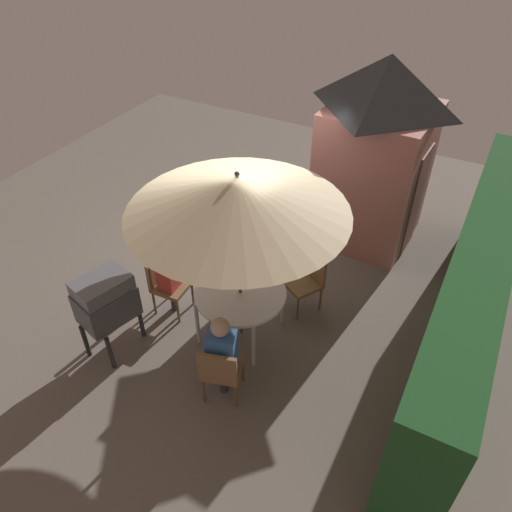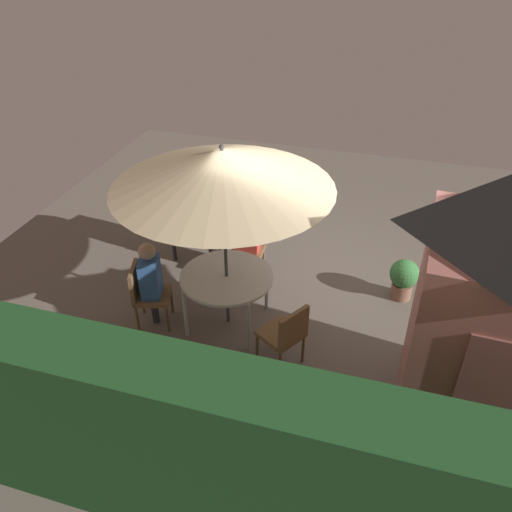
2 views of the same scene
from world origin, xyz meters
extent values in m
plane|color=#6B6056|center=(0.00, 0.00, 0.00)|extent=(11.00, 11.00, 0.00)
cube|color=#1E4C23|center=(0.00, 3.50, 0.93)|extent=(5.67, 0.62, 1.87)
cube|color=#B26B60|center=(-1.92, 1.61, 1.15)|extent=(1.62, 1.61, 2.30)
cube|color=brown|center=(-1.89, 2.39, 0.90)|extent=(0.65, 0.06, 1.80)
cylinder|color=white|center=(1.14, 0.87, 0.75)|extent=(1.21, 1.21, 0.04)
cylinder|color=beige|center=(0.72, 0.44, 0.37)|extent=(0.05, 0.05, 0.73)
cylinder|color=beige|center=(1.57, 0.44, 0.37)|extent=(0.05, 0.05, 0.73)
cylinder|color=beige|center=(0.72, 1.29, 0.37)|extent=(0.05, 0.05, 0.73)
cylinder|color=beige|center=(1.57, 1.29, 0.37)|extent=(0.05, 0.05, 0.73)
cylinder|color=#4C4C51|center=(1.14, 0.87, 1.25)|extent=(0.04, 0.04, 2.50)
cone|color=beige|center=(1.14, 0.87, 2.27)|extent=(2.62, 2.62, 0.46)
sphere|color=#4C4C51|center=(1.14, 0.87, 2.53)|extent=(0.06, 0.06, 0.06)
cube|color=#47474C|center=(2.14, -0.52, 0.78)|extent=(0.81, 0.67, 0.45)
cube|color=slate|center=(2.14, -0.52, 1.10)|extent=(0.77, 0.64, 0.20)
cylinder|color=#262628|center=(1.83, -0.73, 0.28)|extent=(0.06, 0.06, 0.55)
cylinder|color=#262628|center=(2.45, -0.73, 0.28)|extent=(0.06, 0.06, 0.55)
cylinder|color=#262628|center=(1.83, -0.31, 0.28)|extent=(0.06, 0.06, 0.55)
cylinder|color=#262628|center=(2.45, -0.31, 0.28)|extent=(0.06, 0.06, 0.55)
cube|color=olive|center=(1.20, -0.22, 0.45)|extent=(0.48, 0.48, 0.06)
cube|color=olive|center=(1.21, -0.43, 0.68)|extent=(0.46, 0.07, 0.45)
cylinder|color=brown|center=(1.01, -0.43, 0.23)|extent=(0.04, 0.04, 0.45)
cylinder|color=brown|center=(1.41, -0.41, 0.23)|extent=(0.04, 0.04, 0.45)
cylinder|color=brown|center=(0.99, -0.04, 0.23)|extent=(0.04, 0.04, 0.45)
cylinder|color=brown|center=(1.39, -0.01, 0.23)|extent=(0.04, 0.04, 0.45)
cube|color=olive|center=(2.09, 1.15, 0.45)|extent=(0.57, 0.57, 0.06)
cube|color=olive|center=(2.29, 1.22, 0.68)|extent=(0.18, 0.45, 0.45)
cylinder|color=brown|center=(2.34, 1.02, 0.23)|extent=(0.04, 0.04, 0.45)
cylinder|color=brown|center=(2.22, 1.40, 0.23)|extent=(0.04, 0.04, 0.45)
cylinder|color=brown|center=(1.95, 0.90, 0.23)|extent=(0.04, 0.04, 0.45)
cylinder|color=brown|center=(1.84, 1.29, 0.23)|extent=(0.04, 0.04, 0.45)
cube|color=olive|center=(0.28, 1.39, 0.45)|extent=(0.63, 0.63, 0.06)
cube|color=olive|center=(0.10, 1.50, 0.68)|extent=(0.28, 0.42, 0.45)
cylinder|color=brown|center=(0.21, 1.66, 0.23)|extent=(0.04, 0.04, 0.45)
cylinder|color=brown|center=(0.01, 1.32, 0.23)|extent=(0.04, 0.04, 0.45)
cylinder|color=brown|center=(0.56, 1.46, 0.23)|extent=(0.04, 0.04, 0.45)
cylinder|color=brown|center=(0.35, 1.11, 0.23)|extent=(0.04, 0.04, 0.45)
cylinder|color=#936651|center=(-1.08, -0.36, 0.12)|extent=(0.30, 0.30, 0.24)
sphere|color=#3D8442|center=(-1.08, -0.36, 0.41)|extent=(0.41, 0.41, 0.41)
cube|color=#CC3D33|center=(1.20, -0.22, 0.76)|extent=(0.35, 0.26, 0.55)
sphere|color=tan|center=(1.20, -0.22, 1.15)|extent=(0.22, 0.22, 0.22)
cylinder|color=#383347|center=(1.20, -0.22, 0.24)|extent=(0.10, 0.10, 0.48)
cube|color=#3866B2|center=(2.09, 1.15, 0.76)|extent=(0.33, 0.40, 0.55)
sphere|color=tan|center=(2.09, 1.15, 1.15)|extent=(0.22, 0.22, 0.22)
cylinder|color=#383347|center=(2.09, 1.15, 0.24)|extent=(0.10, 0.10, 0.48)
camera|label=1|loc=(5.19, 3.26, 5.22)|focal=34.67mm
camera|label=2|loc=(-0.77, 5.96, 4.74)|focal=36.52mm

